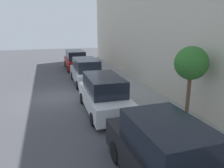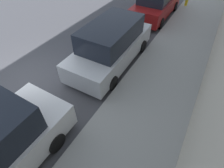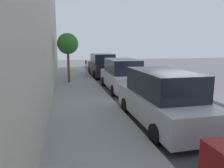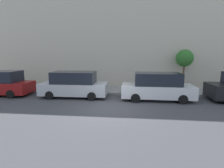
% 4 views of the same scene
% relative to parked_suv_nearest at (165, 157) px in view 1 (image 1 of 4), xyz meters
% --- Properties ---
extents(ground_plane, '(60.00, 60.00, 0.00)m').
position_rel_parked_suv_nearest_xyz_m(ground_plane, '(-2.43, 9.00, -0.93)').
color(ground_plane, '#424247').
extents(sidewalk, '(2.90, 32.00, 0.15)m').
position_rel_parked_suv_nearest_xyz_m(sidewalk, '(2.51, 9.00, -0.85)').
color(sidewalk, gray).
rests_on(sidewalk, ground_plane).
extents(building_facade, '(2.00, 32.00, 10.15)m').
position_rel_parked_suv_nearest_xyz_m(building_facade, '(4.96, 9.00, 4.14)').
color(building_facade, beige).
rests_on(building_facade, ground_plane).
extents(parked_suv_nearest, '(2.08, 4.84, 1.98)m').
position_rel_parked_suv_nearest_xyz_m(parked_suv_nearest, '(0.00, 0.00, 0.00)').
color(parked_suv_nearest, black).
rests_on(parked_suv_nearest, ground_plane).
extents(parked_minivan_second, '(2.02, 4.92, 1.90)m').
position_rel_parked_suv_nearest_xyz_m(parked_minivan_second, '(-0.18, 5.91, -0.01)').
color(parked_minivan_second, silver).
rests_on(parked_minivan_second, ground_plane).
extents(parked_minivan_third, '(2.02, 4.92, 1.90)m').
position_rel_parked_suv_nearest_xyz_m(parked_minivan_third, '(-0.01, 11.94, -0.01)').
color(parked_minivan_third, '#B7BABF').
rests_on(parked_minivan_third, ground_plane).
extents(parked_minivan_fourth, '(2.02, 4.91, 1.90)m').
position_rel_parked_suv_nearest_xyz_m(parked_minivan_fourth, '(-0.04, 17.91, -0.01)').
color(parked_minivan_fourth, maroon).
rests_on(parked_minivan_fourth, ground_plane).
extents(parking_meter_near, '(0.11, 0.15, 1.35)m').
position_rel_parked_suv_nearest_xyz_m(parking_meter_near, '(1.52, 0.69, 0.05)').
color(parking_meter_near, '#ADADB2').
rests_on(parking_meter_near, sidewalk).
extents(street_tree, '(1.44, 1.44, 3.41)m').
position_rel_parked_suv_nearest_xyz_m(street_tree, '(3.01, 3.28, 1.88)').
color(street_tree, brown).
rests_on(street_tree, sidewalk).
extents(fire_hydrant, '(0.20, 0.20, 0.69)m').
position_rel_parked_suv_nearest_xyz_m(fire_hydrant, '(1.42, 20.46, -0.44)').
color(fire_hydrant, gold).
rests_on(fire_hydrant, sidewalk).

